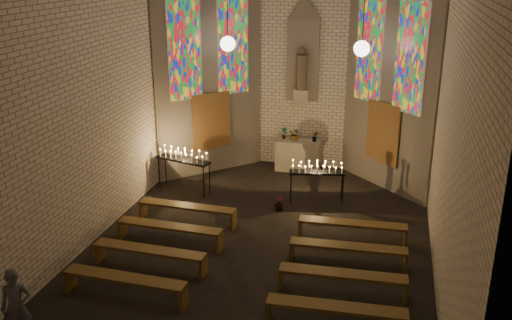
% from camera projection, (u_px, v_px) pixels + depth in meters
% --- Properties ---
extents(floor, '(12.00, 12.00, 0.00)m').
position_uv_depth(floor, '(258.00, 248.00, 13.59)').
color(floor, black).
rests_on(floor, ground).
extents(room, '(8.22, 12.43, 7.00)m').
position_uv_depth(room, '(288.00, 68.00, 15.42)').
color(room, beige).
rests_on(room, ground).
extents(altar, '(1.40, 0.60, 1.00)m').
position_uv_depth(altar, '(298.00, 155.00, 18.40)').
color(altar, beige).
rests_on(altar, ground).
extents(flower_vase_left, '(0.23, 0.18, 0.39)m').
position_uv_depth(flower_vase_left, '(284.00, 133.00, 18.36)').
color(flower_vase_left, '#4C723F').
rests_on(flower_vase_left, altar).
extents(flower_vase_center, '(0.47, 0.45, 0.41)m').
position_uv_depth(flower_vase_center, '(295.00, 134.00, 18.20)').
color(flower_vase_center, '#4C723F').
rests_on(flower_vase_center, altar).
extents(flower_vase_right, '(0.19, 0.16, 0.35)m').
position_uv_depth(flower_vase_right, '(315.00, 137.00, 18.08)').
color(flower_vase_right, '#4C723F').
rests_on(flower_vase_right, altar).
extents(aisle_flower_pot, '(0.28, 0.28, 0.41)m').
position_uv_depth(aisle_flower_pot, '(279.00, 203.00, 15.57)').
color(aisle_flower_pot, '#4C723F').
rests_on(aisle_flower_pot, ground).
extents(votive_stand_left, '(1.74, 0.81, 1.24)m').
position_uv_depth(votive_stand_left, '(183.00, 157.00, 16.57)').
color(votive_stand_left, black).
rests_on(votive_stand_left, ground).
extents(votive_stand_right, '(1.58, 0.65, 1.13)m').
position_uv_depth(votive_stand_right, '(317.00, 170.00, 15.85)').
color(votive_stand_right, black).
rests_on(votive_stand_right, ground).
extents(pew_left_0, '(2.61, 0.47, 0.50)m').
position_uv_depth(pew_left_0, '(187.00, 208.00, 14.77)').
color(pew_left_0, brown).
rests_on(pew_left_0, ground).
extents(pew_right_0, '(2.61, 0.47, 0.50)m').
position_uv_depth(pew_right_0, '(352.00, 226.00, 13.82)').
color(pew_right_0, brown).
rests_on(pew_right_0, ground).
extents(pew_left_1, '(2.61, 0.47, 0.50)m').
position_uv_depth(pew_left_1, '(170.00, 228.00, 13.68)').
color(pew_left_1, brown).
rests_on(pew_left_1, ground).
extents(pew_right_1, '(2.61, 0.47, 0.50)m').
position_uv_depth(pew_right_1, '(348.00, 249.00, 12.72)').
color(pew_right_1, brown).
rests_on(pew_right_1, ground).
extents(pew_left_2, '(2.61, 0.47, 0.50)m').
position_uv_depth(pew_left_2, '(149.00, 252.00, 12.58)').
color(pew_left_2, brown).
rests_on(pew_left_2, ground).
extents(pew_right_2, '(2.61, 0.47, 0.50)m').
position_uv_depth(pew_right_2, '(343.00, 277.00, 11.63)').
color(pew_right_2, brown).
rests_on(pew_right_2, ground).
extents(pew_left_3, '(2.61, 0.47, 0.50)m').
position_uv_depth(pew_left_3, '(125.00, 281.00, 11.48)').
color(pew_left_3, brown).
rests_on(pew_left_3, ground).
extents(pew_right_3, '(2.61, 0.47, 0.50)m').
position_uv_depth(pew_right_3, '(336.00, 310.00, 10.53)').
color(pew_right_3, brown).
rests_on(pew_right_3, ground).
extents(visitor, '(0.62, 0.53, 1.44)m').
position_uv_depth(visitor, '(16.00, 307.00, 10.06)').
color(visitor, '#484851').
rests_on(visitor, ground).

